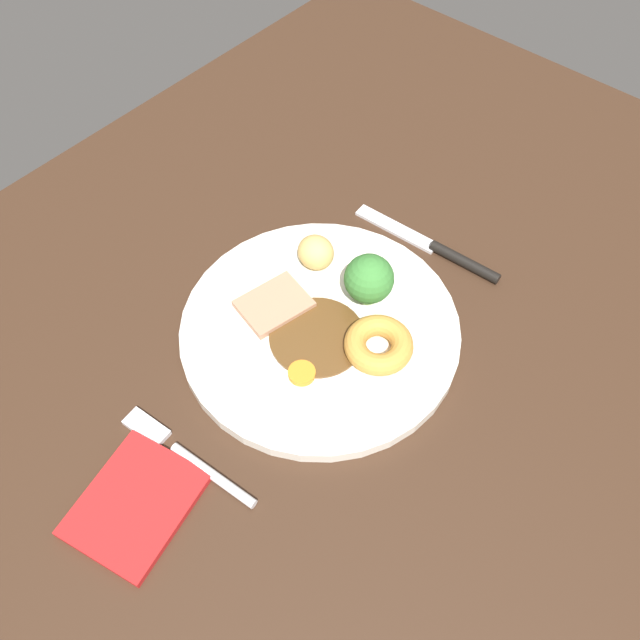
# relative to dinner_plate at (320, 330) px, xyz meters

# --- Properties ---
(dining_table) EXTENTS (1.20, 0.84, 0.04)m
(dining_table) POSITION_rel_dinner_plate_xyz_m (-0.01, 0.02, -0.02)
(dining_table) COLOR #382316
(dining_table) RESTS_ON ground
(dinner_plate) EXTENTS (0.29, 0.29, 0.01)m
(dinner_plate) POSITION_rel_dinner_plate_xyz_m (0.00, 0.00, 0.00)
(dinner_plate) COLOR silver
(dinner_plate) RESTS_ON dining_table
(gravy_pool) EXTENTS (0.10, 0.10, 0.00)m
(gravy_pool) POSITION_rel_dinner_plate_xyz_m (-0.01, -0.01, 0.01)
(gravy_pool) COLOR #563819
(gravy_pool) RESTS_ON dinner_plate
(meat_slice_main) EXTENTS (0.08, 0.07, 0.01)m
(meat_slice_main) POSITION_rel_dinner_plate_xyz_m (-0.01, 0.05, 0.01)
(meat_slice_main) COLOR tan
(meat_slice_main) RESTS_ON dinner_plate
(yorkshire_pudding) EXTENTS (0.07, 0.07, 0.02)m
(yorkshire_pudding) POSITION_rel_dinner_plate_xyz_m (0.01, -0.06, 0.02)
(yorkshire_pudding) COLOR #C68938
(yorkshire_pudding) RESTS_ON dinner_plate
(roast_potato_left) EXTENTS (0.04, 0.04, 0.04)m
(roast_potato_left) POSITION_rel_dinner_plate_xyz_m (0.06, 0.06, 0.03)
(roast_potato_left) COLOR #D8B260
(roast_potato_left) RESTS_ON dinner_plate
(carrot_coin_front) EXTENTS (0.03, 0.03, 0.01)m
(carrot_coin_front) POSITION_rel_dinner_plate_xyz_m (-0.06, -0.02, 0.01)
(carrot_coin_front) COLOR orange
(carrot_coin_front) RESTS_ON dinner_plate
(broccoli_floret) EXTENTS (0.05, 0.05, 0.06)m
(broccoli_floret) POSITION_rel_dinner_plate_xyz_m (0.06, -0.02, 0.04)
(broccoli_floret) COLOR #8CB766
(broccoli_floret) RESTS_ON dinner_plate
(fork) EXTENTS (0.03, 0.15, 0.01)m
(fork) POSITION_rel_dinner_plate_xyz_m (-0.19, 0.00, -0.00)
(fork) COLOR silver
(fork) RESTS_ON dining_table
(knife) EXTENTS (0.03, 0.19, 0.01)m
(knife) POSITION_rel_dinner_plate_xyz_m (0.17, -0.03, -0.00)
(knife) COLOR black
(knife) RESTS_ON dining_table
(folded_napkin) EXTENTS (0.13, 0.11, 0.01)m
(folded_napkin) POSITION_rel_dinner_plate_xyz_m (-0.24, 0.00, -0.00)
(folded_napkin) COLOR red
(folded_napkin) RESTS_ON dining_table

